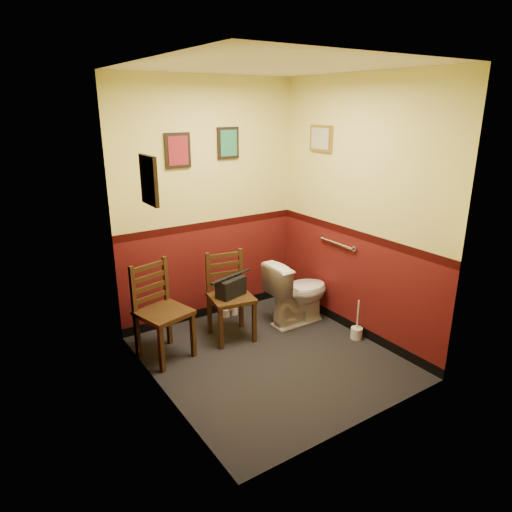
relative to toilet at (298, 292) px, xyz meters
The scene contains 17 objects.
floor 0.94m from the toilet, 146.56° to the right, with size 2.20×2.40×0.00m, color black.
ceiling 2.48m from the toilet, 146.56° to the right, with size 2.20×2.40×0.00m, color silver.
wall_back 1.42m from the toilet, 134.82° to the left, with size 2.20×2.70×0.00m, color #531211.
wall_front 2.07m from the toilet, 113.25° to the right, with size 2.20×2.70×0.00m, color #531211.
wall_left 2.12m from the toilet, 165.36° to the right, with size 2.40×2.70×0.00m, color #531211.
wall_right 1.15m from the toilet, 51.37° to the right, with size 2.40×2.70×0.00m, color #531211.
grab_bar 0.71m from the toilet, 32.83° to the right, with size 0.05×0.56×0.06m.
framed_print_back_a 2.03m from the toilet, 146.66° to the left, with size 0.28×0.04×0.36m.
framed_print_back_b 1.84m from the toilet, 123.73° to the left, with size 0.26×0.04×0.34m.
framed_print_left 2.36m from the toilet, 168.21° to the right, with size 0.04×0.30×0.38m.
framed_print_right 1.72m from the toilet, 19.11° to the left, with size 0.04×0.34×0.28m.
toilet is the anchor object (origin of this frame).
toilet_brush 0.79m from the toilet, 66.99° to the right, with size 0.12×0.12×0.45m.
chair_left 1.59m from the toilet, behind, with size 0.55×0.55×0.96m.
chair_right 0.83m from the toilet, behind, with size 0.50×0.50×0.93m.
handbag 0.85m from the toilet, behind, with size 0.35×0.24×0.23m.
tp_stack 0.84m from the toilet, 134.80° to the left, with size 0.22×0.13×0.28m.
Camera 1 is at (-2.32, -3.26, 2.40)m, focal length 32.00 mm.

